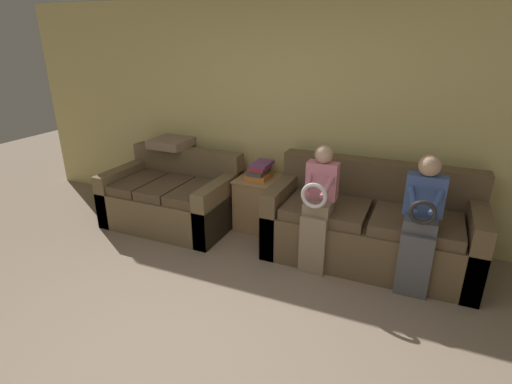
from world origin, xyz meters
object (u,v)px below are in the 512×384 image
Objects in this scene: couch_side at (174,198)px; child_right_seated at (421,220)px; child_left_seated at (318,204)px; book_stack at (260,171)px; couch_main at (370,227)px; side_shelf at (260,202)px; throw_pillow at (171,143)px.

couch_side is 2.80m from child_right_seated.
child_left_seated is 3.66× the size of book_stack.
couch_side is at bearing -163.90° from book_stack.
couch_main is 6.06× the size of book_stack.
child_left_seated is at bearing -179.75° from child_right_seated.
couch_main is at bearing 140.82° from child_right_seated.
child_right_seated reaches higher than couch_side.
couch_main is at bearing 1.76° from couch_side.
child_left_seated is at bearing -35.11° from side_shelf.
book_stack is (-0.85, 0.59, 0.03)m from child_left_seated.
child_right_seated is at bearing -6.12° from couch_side.
child_right_seated is at bearing 0.25° from child_left_seated.
couch_main is at bearing 39.47° from child_left_seated.
side_shelf is at bearing 16.16° from couch_side.
child_left_seated is 1.04m from book_stack.
child_left_seated is 2.69× the size of throw_pillow.
throw_pillow is at bearing 122.56° from couch_side.
child_left_seated reaches higher than book_stack.
couch_main is at bearing -6.17° from throw_pillow.
couch_side is at bearing 173.88° from child_right_seated.
couch_main is 1.66× the size of child_left_seated.
child_right_seated is at bearing -39.18° from couch_main.
couch_side is 1.22× the size of child_left_seated.
couch_main is 3.26× the size of side_shelf.
side_shelf is 0.39m from book_stack.
couch_side reaches higher than book_stack.
child_right_seated reaches higher than child_left_seated.
couch_main is 1.37m from book_stack.
child_left_seated is at bearing -140.53° from couch_main.
couch_side is at bearing 170.85° from child_left_seated.
couch_main reaches higher than book_stack.
child_left_seated is 2.19m from throw_pillow.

